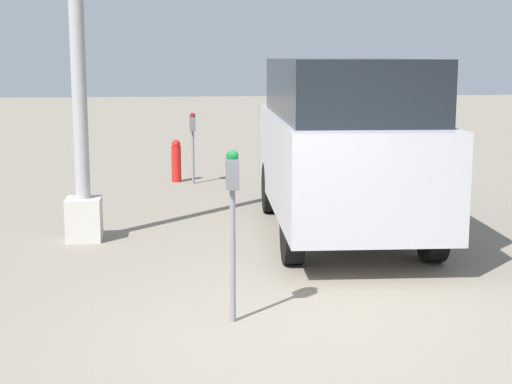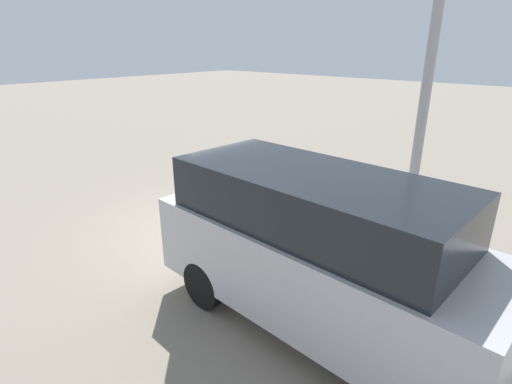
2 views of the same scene
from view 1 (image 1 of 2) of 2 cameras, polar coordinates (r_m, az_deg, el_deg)
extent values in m
plane|color=gray|center=(6.73, 2.61, -10.45)|extent=(80.00, 80.00, 0.00)
cylinder|color=gray|center=(6.92, -1.70, -4.66)|extent=(0.05, 0.05, 1.20)
cube|color=slate|center=(6.77, -1.73, 1.34)|extent=(0.20, 0.12, 0.26)
sphere|color=#14662D|center=(6.75, -1.74, 2.61)|extent=(0.11, 0.11, 0.11)
cylinder|color=gray|center=(14.54, -4.60, 2.53)|extent=(0.05, 0.05, 0.98)
cube|color=slate|center=(14.48, -4.63, 4.96)|extent=(0.20, 0.12, 0.26)
sphere|color=maroon|center=(14.47, -4.64, 5.56)|extent=(0.11, 0.11, 0.11)
cube|color=beige|center=(10.28, -12.39, -1.94)|extent=(0.44, 0.44, 0.55)
cube|color=#B2B2B7|center=(10.37, 6.22, 2.26)|extent=(4.91, 2.05, 1.19)
cube|color=black|center=(10.17, 6.44, 7.55)|extent=(3.94, 1.86, 0.73)
cube|color=orange|center=(12.68, 1.69, 1.65)|extent=(0.09, 0.12, 0.20)
cylinder|color=black|center=(11.83, 1.06, 0.33)|extent=(0.77, 0.25, 0.76)
cylinder|color=black|center=(12.07, 8.74, 0.40)|extent=(0.77, 0.25, 0.76)
cylinder|color=black|center=(8.90, 2.65, -2.86)|extent=(0.77, 0.25, 0.76)
cylinder|color=black|center=(9.22, 12.71, -2.65)|extent=(0.77, 0.25, 0.76)
cylinder|color=red|center=(14.79, -5.81, 2.03)|extent=(0.18, 0.18, 0.67)
sphere|color=red|center=(14.75, -5.84, 3.50)|extent=(0.16, 0.16, 0.16)
camera|label=2|loc=(14.20, 21.26, 15.34)|focal=28.00mm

